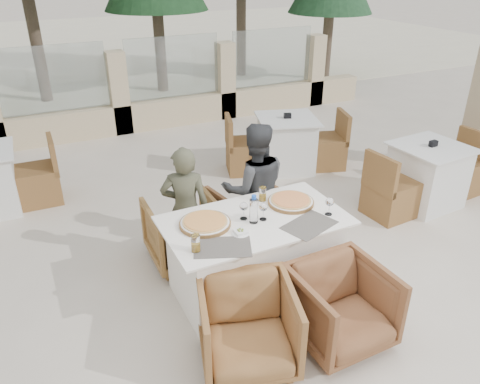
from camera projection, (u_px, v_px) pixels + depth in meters
name	position (u px, v px, depth m)	size (l,w,h in m)	color
ground	(243.00, 286.00, 4.47)	(80.00, 80.00, 0.00)	beige
sand_patch	(58.00, 48.00, 15.66)	(30.00, 16.00, 0.01)	#F4EBC7
perimeter_wall_far	(118.00, 87.00, 7.94)	(10.00, 0.34, 1.60)	beige
dining_table	(254.00, 256.00, 4.24)	(1.60, 0.90, 0.77)	white
placemat_near_left	(223.00, 247.00, 3.68)	(0.45, 0.30, 0.00)	#5D5750
placemat_near_right	(309.00, 225.00, 3.98)	(0.45, 0.30, 0.00)	#5F5851
pizza_left	(205.00, 222.00, 3.96)	(0.44, 0.44, 0.06)	orange
pizza_right	(291.00, 201.00, 4.31)	(0.42, 0.42, 0.06)	#D9481D
water_bottle	(254.00, 209.00, 3.96)	(0.08, 0.08, 0.26)	#BDDDF9
wine_glass_centre	(244.00, 210.00, 4.03)	(0.08, 0.08, 0.18)	silver
wine_glass_near	(263.00, 210.00, 4.02)	(0.08, 0.08, 0.18)	white
wine_glass_corner	(329.00, 205.00, 4.10)	(0.08, 0.08, 0.18)	silver
beer_glass_left	(196.00, 243.00, 3.60)	(0.07, 0.07, 0.14)	gold
beer_glass_right	(263.00, 194.00, 4.35)	(0.07, 0.07, 0.14)	gold
olive_dish	(240.00, 231.00, 3.85)	(0.11, 0.11, 0.04)	white
armchair_far_left	(184.00, 231.00, 4.74)	(0.70, 0.72, 0.65)	olive
armchair_far_right	(246.00, 212.00, 5.13)	(0.65, 0.67, 0.61)	#935D35
armchair_near_left	(248.00, 327.00, 3.51)	(0.71, 0.73, 0.66)	olive
armchair_near_right	(341.00, 307.00, 3.71)	(0.71, 0.73, 0.66)	brown
diner_left	(186.00, 209.00, 4.49)	(0.47, 0.31, 1.28)	#4C4D38
diner_right	(255.00, 189.00, 4.73)	(0.68, 0.53, 1.40)	#3B3D40
bg_table_b	(286.00, 144.00, 6.74)	(1.64, 0.82, 0.77)	white
bg_table_c	(427.00, 175.00, 5.78)	(1.64, 0.82, 0.77)	white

